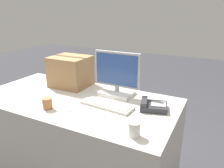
# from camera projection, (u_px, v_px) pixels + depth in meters

# --- Properties ---
(ground_plane) EXTENTS (12.00, 12.00, 0.00)m
(ground_plane) POSITION_uv_depth(u_px,v_px,m) (79.00, 167.00, 2.20)
(ground_plane) COLOR #38383D
(office_desk) EXTENTS (1.80, 0.90, 0.75)m
(office_desk) POSITION_uv_depth(u_px,v_px,m) (77.00, 135.00, 2.08)
(office_desk) COLOR beige
(office_desk) RESTS_ON ground_plane
(monitor) EXTENTS (0.44, 0.23, 0.41)m
(monitor) POSITION_uv_depth(u_px,v_px,m) (117.00, 78.00, 1.99)
(monitor) COLOR white
(monitor) RESTS_ON office_desk
(keyboard) EXTENTS (0.46, 0.18, 0.03)m
(keyboard) POSITION_uv_depth(u_px,v_px,m) (106.00, 105.00, 1.80)
(keyboard) COLOR beige
(keyboard) RESTS_ON office_desk
(desk_phone) EXTENTS (0.25, 0.23, 0.07)m
(desk_phone) POSITION_uv_depth(u_px,v_px,m) (153.00, 106.00, 1.75)
(desk_phone) COLOR #2D2D33
(desk_phone) RESTS_ON office_desk
(paper_cup_left) EXTENTS (0.08, 0.08, 0.09)m
(paper_cup_left) POSITION_uv_depth(u_px,v_px,m) (47.00, 103.00, 1.75)
(paper_cup_left) COLOR #BC7547
(paper_cup_left) RESTS_ON office_desk
(paper_cup_right) EXTENTS (0.08, 0.08, 0.10)m
(paper_cup_right) POSITION_uv_depth(u_px,v_px,m) (134.00, 129.00, 1.37)
(paper_cup_right) COLOR white
(paper_cup_right) RESTS_ON office_desk
(spoon) EXTENTS (0.14, 0.08, 0.00)m
(spoon) POSITION_uv_depth(u_px,v_px,m) (61.00, 111.00, 1.71)
(spoon) COLOR #B2B2B7
(spoon) RESTS_ON office_desk
(cardboard_box) EXTENTS (0.38, 0.33, 0.31)m
(cardboard_box) POSITION_uv_depth(u_px,v_px,m) (71.00, 71.00, 2.24)
(cardboard_box) COLOR #9E754C
(cardboard_box) RESTS_ON office_desk
(sticky_note_pad) EXTENTS (0.07, 0.07, 0.01)m
(sticky_note_pad) POSITION_uv_depth(u_px,v_px,m) (47.00, 102.00, 1.87)
(sticky_note_pad) COLOR #E5DB4C
(sticky_note_pad) RESTS_ON office_desk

